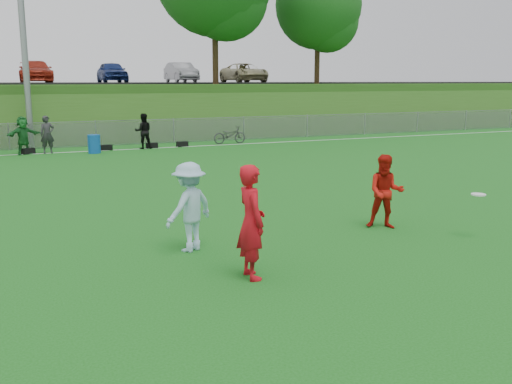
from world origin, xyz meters
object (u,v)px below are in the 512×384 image
player_red_center (386,192)px  player_blue (189,207)px  player_red_left (251,222)px  bicycle (230,135)px  frisbee (478,194)px  recycling_bin (94,144)px

player_red_center → player_blue: (-4.50, 0.09, 0.04)m
player_red_left → player_red_center: size_ratio=1.16×
player_red_left → bicycle: (7.07, 19.33, -0.50)m
player_blue → frisbee: bearing=136.4°
player_red_left → player_blue: size_ratio=1.11×
player_blue → recycling_bin: size_ratio=2.07×
player_red_left → frisbee: player_red_left is taller
player_red_center → recycling_bin: size_ratio=1.97×
frisbee → recycling_bin: (-5.24, 17.77, -0.51)m
player_red_left → player_red_center: (4.01, 1.80, -0.13)m
player_red_center → bicycle: size_ratio=0.95×
player_red_center → player_blue: 4.50m
player_blue → bicycle: size_ratio=0.99×
player_red_center → player_red_left: bearing=-122.6°
player_red_left → bicycle: size_ratio=1.10×
player_red_center → frisbee: (1.26, -1.45, 0.10)m
frisbee → bicycle: (1.80, 18.98, -0.47)m
player_red_center → recycling_bin: player_red_center is taller
bicycle → player_red_center: bearing=170.0°
player_red_center → recycling_bin: bearing=136.9°
player_red_left → player_blue: player_red_left is taller
player_red_left → player_red_center: player_red_left is taller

